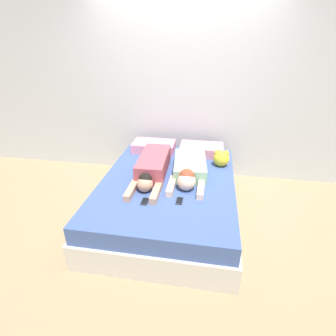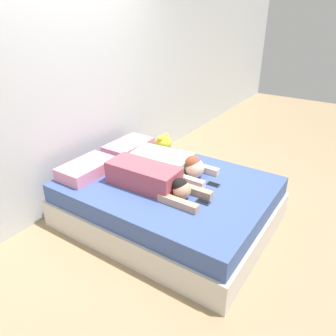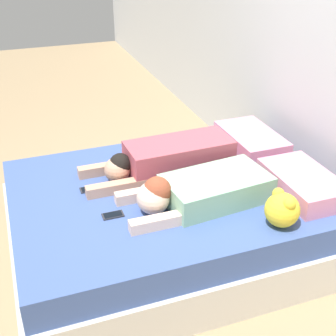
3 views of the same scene
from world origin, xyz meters
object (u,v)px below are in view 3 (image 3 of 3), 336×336
Objects in this scene: pillow_head_left at (251,140)px; plush_toy at (282,209)px; person_left at (167,159)px; cell_phone_left at (90,189)px; person_right at (198,191)px; bed at (168,219)px; cell_phone_right at (113,215)px; pillow_head_right at (303,183)px.

pillow_head_left is 1.00m from plush_toy.
person_left is 8.25× the size of cell_phone_left.
person_right is 4.45× the size of plush_toy.
cell_phone_right is (0.19, -0.42, 0.25)m from bed.
person_left is 0.63m from cell_phone_right.
plush_toy reaches higher than cell_phone_left.
plush_toy is (0.27, -0.33, 0.04)m from pillow_head_right.
person_left is 0.43m from person_right.
pillow_head_left is at bearing 129.90° from person_right.
pillow_head_right is at bearing 0.00° from pillow_head_left.
pillow_head_right is 0.56× the size of person_left.
cell_phone_left is at bearing -107.63° from bed.
cell_phone_right is (-0.04, -0.53, -0.08)m from person_right.
bed is 16.25× the size of cell_phone_left.
pillow_head_right is (0.68, 0.00, 0.00)m from pillow_head_left.
pillow_head_left is at bearing 100.86° from person_left.
person_right is at bearing 57.38° from cell_phone_left.
bed is 0.92m from pillow_head_left.
bed is at bearing -142.14° from plush_toy.
pillow_head_left is 0.63× the size of person_right.
person_right is (0.57, -0.68, 0.02)m from pillow_head_left.
cell_phone_right is (-0.15, -1.22, -0.06)m from pillow_head_right.
cell_phone_left is at bearing -81.74° from pillow_head_left.
pillow_head_left is at bearing 160.97° from plush_toy.
pillow_head_left is 1.30m from cell_phone_left.
cell_phone_right is 0.60× the size of plush_toy.
cell_phone_left is at bearing -111.10° from pillow_head_right.
plush_toy is (0.95, -0.33, 0.04)m from pillow_head_left.
person_right is 7.44× the size of cell_phone_right.
cell_phone_right is at bearing -97.15° from pillow_head_right.
person_left is (-0.54, -0.73, 0.04)m from pillow_head_right.
pillow_head_right is 2.78× the size of plush_toy.
pillow_head_left is at bearing 113.13° from bed.
cell_phone_left is at bearing -168.85° from cell_phone_right.
bed is at bearing 114.23° from cell_phone_right.
plush_toy is (0.61, 0.47, 0.35)m from bed.
person_left is at bearing -173.68° from person_right.
pillow_head_left is 0.56× the size of person_left.
person_left reaches higher than pillow_head_left.
plush_toy reaches higher than pillow_head_right.
cell_phone_right is at bearing -115.16° from plush_toy.
person_right reaches higher than cell_phone_right.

